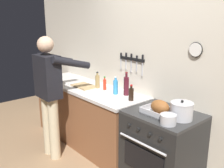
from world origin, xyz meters
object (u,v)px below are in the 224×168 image
Objects in this scene: saucepan at (168,119)px; bottle_wine_red at (126,86)px; stove at (162,151)px; bottle_dish_soap at (116,87)px; person_cook at (50,90)px; bottle_hot_sauce at (105,84)px; bottle_vinegar at (97,81)px; stock_pot at (182,111)px; roasting_pan at (160,108)px; bottle_soy_sauce at (131,94)px; cutting_board at (84,86)px.

bottle_wine_red reaches higher than saucepan.
bottle_dish_soap is (-0.85, 0.06, 0.55)m from stove.
saucepan is at bearing -83.72° from person_cook.
bottle_vinegar is (-0.14, -0.02, 0.02)m from bottle_hot_sauce.
stove is 0.94m from bottle_wine_red.
stock_pot is 0.74× the size of bottle_wine_red.
stock_pot is 0.97× the size of bottle_vinegar.
saucepan is at bearing -33.15° from roasting_pan.
person_cook is 1.10m from bottle_soy_sauce.
person_cook reaches higher than bottle_hot_sauce.
saucepan is at bearing -91.94° from stock_pot.
bottle_hot_sauce is 0.79× the size of bottle_dish_soap.
bottle_dish_soap is 1.21× the size of bottle_soy_sauce.
cutting_board is 1.81× the size of bottle_soy_sauce.
roasting_pan is 0.98× the size of cutting_board.
bottle_soy_sauce is (-0.73, 0.24, 0.03)m from saucepan.
bottle_hot_sauce reaches higher than roasting_pan.
person_cook is 8.36× the size of bottle_soy_sauce.
roasting_pan is at bearing -162.60° from stock_pot.
bottle_vinegar is 0.98× the size of bottle_dish_soap.
stock_pot is 1.32m from bottle_hot_sauce.
bottle_soy_sauce is at bearing -5.64° from bottle_dish_soap.
bottle_vinegar reaches higher than bottle_hot_sauce.
roasting_pan is 0.53m from bottle_soy_sauce.
bottle_wine_red is (0.52, 0.07, 0.03)m from bottle_vinegar.
person_cook is at bearing -160.50° from stock_pot.
bottle_vinegar is (-1.25, 0.07, 0.55)m from stove.
bottle_soy_sauce reaches higher than saucepan.
stove is 4.53× the size of bottle_soy_sauce.
roasting_pan is 1.47× the size of bottle_dish_soap.
person_cook reaches higher than stove.
saucepan is 0.44× the size of cutting_board.
bottle_dish_soap is at bearing 165.54° from saucepan.
bottle_dish_soap is (-0.85, 0.13, 0.03)m from roasting_pan.
roasting_pan is 1.50× the size of bottle_vinegar.
person_cook is 1.52m from roasting_pan.
bottle_wine_red is (0.70, 0.18, 0.12)m from cutting_board.
bottle_dish_soap reaches higher than stock_pot.
bottle_vinegar reaches higher than stock_pot.
bottle_wine_red reaches higher than stove.
stove is 1.50m from cutting_board.
person_cook is 5.39× the size of bottle_wine_red.
roasting_pan is at bearing -6.53° from bottle_vinegar.
cutting_board is at bearing -147.81° from bottle_vinegar.
bottle_vinegar is at bearing 178.92° from bottle_dish_soap.
bottle_vinegar reaches higher than stove.
roasting_pan reaches higher than saucepan.
bottle_vinegar reaches higher than bottle_soy_sauce.
stove is at bearing -4.54° from bottle_hot_sauce.
stock_pot is at bearing 1.34° from cutting_board.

